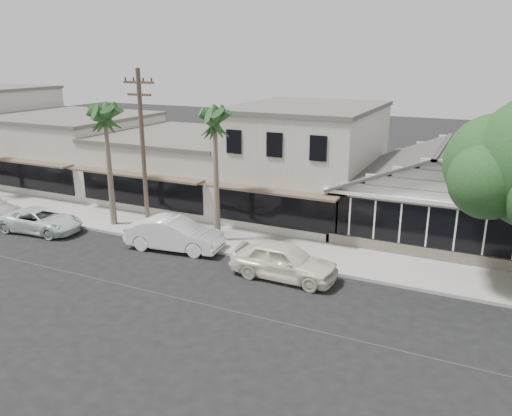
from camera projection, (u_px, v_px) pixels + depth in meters
The scene contains 12 objects.
ground at pixel (258, 317), 19.05m from camera, with size 140.00×140.00×0.00m, color black.
sidewalk_north at pixel (180, 231), 28.13m from camera, with size 90.00×3.50×0.15m, color #9E9991.
corner_shop at pixel (439, 190), 27.02m from camera, with size 10.40×8.60×5.10m.
row_building_near at pixel (306, 162), 31.00m from camera, with size 8.00×10.00×6.50m, color beige.
row_building_midnear at pixel (185, 167), 35.01m from camera, with size 10.00×10.00×4.20m, color beige.
row_building_midfar at pixel (72, 150), 39.19m from camera, with size 11.00×10.00×5.00m, color beige.
utility_pole at pixel (143, 152), 25.83m from camera, with size 1.80×0.24×9.00m.
car_0 at pixel (284, 261), 22.20m from camera, with size 1.95×4.85×1.65m, color white.
car_1 at pixel (175, 234), 25.52m from camera, with size 1.75×5.02×1.66m, color white.
car_2 at pixel (41, 220), 28.15m from camera, with size 2.19×4.75×1.32m, color silver.
palm_east at pixel (215, 122), 24.81m from camera, with size 2.45×2.45×7.50m.
palm_mid at pixel (105, 116), 27.39m from camera, with size 2.69×2.69×7.51m.
Camera 1 is at (7.21, -15.39, 9.55)m, focal length 35.00 mm.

